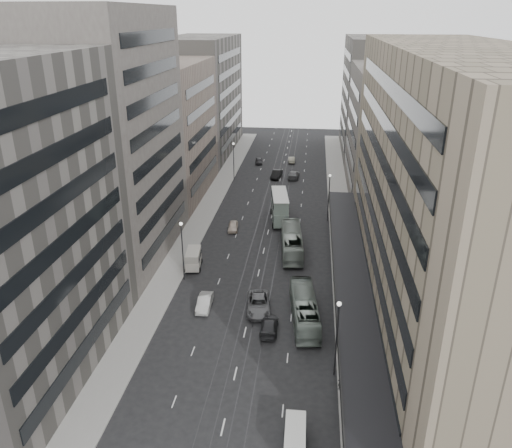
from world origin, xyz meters
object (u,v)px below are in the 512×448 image
at_px(bus_near, 304,309).
at_px(sedan_2, 258,304).
at_px(pedestrian, 341,382).
at_px(bus_far, 292,242).
at_px(panel_van, 193,258).
at_px(sedan_1, 205,302).
at_px(double_decker, 280,207).
at_px(vw_microbus, 295,437).

relative_size(bus_near, sedan_2, 1.88).
distance_m(sedan_2, pedestrian, 15.81).
distance_m(bus_near, pedestrian, 11.91).
distance_m(bus_far, panel_van, 14.91).
distance_m(sedan_1, pedestrian, 20.19).
distance_m(double_decker, sedan_1, 29.46).
bearing_deg(bus_near, vw_microbus, 82.49).
relative_size(bus_far, double_decker, 1.32).
xyz_separation_m(bus_far, vw_microbus, (2.07, -36.66, -0.47)).
bearing_deg(sedan_2, pedestrian, -61.66).
relative_size(bus_far, sedan_2, 2.01).
bearing_deg(panel_van, bus_near, -42.97).
bearing_deg(panel_van, pedestrian, -56.49).
bearing_deg(double_decker, bus_far, -84.96).
relative_size(double_decker, vw_microbus, 2.25).
distance_m(bus_far, vw_microbus, 36.72).
bearing_deg(sedan_1, vw_microbus, -61.52).
bearing_deg(bus_near, sedan_2, -22.49).
height_order(sedan_1, sedan_2, sedan_2).
relative_size(bus_far, vw_microbus, 2.97).
bearing_deg(vw_microbus, bus_near, 88.53).
bearing_deg(panel_van, sedan_1, -76.88).
distance_m(vw_microbus, pedestrian, 8.39).
distance_m(double_decker, pedestrian, 42.14).
relative_size(bus_near, pedestrian, 7.09).
xyz_separation_m(bus_near, bus_far, (-2.33, 17.97, 0.12)).
bearing_deg(sedan_2, bus_far, 71.80).
height_order(sedan_2, pedestrian, pedestrian).
height_order(vw_microbus, sedan_1, vw_microbus).
bearing_deg(double_decker, panel_van, -127.56).
height_order(double_decker, sedan_1, double_decker).
bearing_deg(vw_microbus, panel_van, 116.49).
bearing_deg(bus_far, vw_microbus, 88.28).
relative_size(bus_near, sedan_1, 2.55).
relative_size(sedan_2, pedestrian, 3.78).
height_order(bus_far, panel_van, bus_far).
height_order(double_decker, panel_van, double_decker).
height_order(bus_far, vw_microbus, bus_far).
relative_size(panel_van, sedan_2, 0.72).
relative_size(bus_far, sedan_1, 2.74).
xyz_separation_m(bus_near, panel_van, (-15.69, 11.37, -0.13)).
xyz_separation_m(bus_near, vw_microbus, (-0.25, -18.69, -0.36)).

